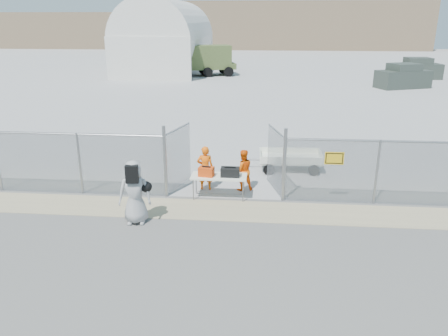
# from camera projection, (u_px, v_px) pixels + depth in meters

# --- Properties ---
(ground) EXTENTS (160.00, 160.00, 0.00)m
(ground) POSITION_uv_depth(u_px,v_px,m) (218.00, 224.00, 13.09)
(ground) COLOR #535353
(tarmac_inside) EXTENTS (160.00, 80.00, 0.01)m
(tarmac_inside) POSITION_uv_depth(u_px,v_px,m) (254.00, 69.00, 52.65)
(tarmac_inside) COLOR #A3A3A3
(tarmac_inside) RESTS_ON ground
(dirt_strip) EXTENTS (44.00, 1.60, 0.01)m
(dirt_strip) POSITION_uv_depth(u_px,v_px,m) (221.00, 210.00, 14.03)
(dirt_strip) COLOR tan
(dirt_strip) RESTS_ON ground
(distant_hills) EXTENTS (140.00, 6.00, 9.00)m
(distant_hills) POSITION_uv_depth(u_px,v_px,m) (285.00, 26.00, 84.68)
(distant_hills) COLOR #7F684F
(distant_hills) RESTS_ON ground
(chain_link_fence) EXTENTS (40.00, 0.20, 2.20)m
(chain_link_fence) POSITION_uv_depth(u_px,v_px,m) (224.00, 168.00, 14.62)
(chain_link_fence) COLOR gray
(chain_link_fence) RESTS_ON ground
(quonset_hangar) EXTENTS (9.00, 18.00, 8.00)m
(quonset_hangar) POSITION_uv_depth(u_px,v_px,m) (167.00, 35.00, 50.32)
(quonset_hangar) COLOR silver
(quonset_hangar) RESTS_ON ground
(folding_table) EXTENTS (1.89, 0.79, 0.80)m
(folding_table) POSITION_uv_depth(u_px,v_px,m) (219.00, 187.00, 14.92)
(folding_table) COLOR white
(folding_table) RESTS_ON ground
(orange_bag) EXTENTS (0.54, 0.41, 0.31)m
(orange_bag) POSITION_uv_depth(u_px,v_px,m) (206.00, 172.00, 14.71)
(orange_bag) COLOR #E8450F
(orange_bag) RESTS_ON folding_table
(black_duffel) EXTENTS (0.63, 0.37, 0.30)m
(black_duffel) POSITION_uv_depth(u_px,v_px,m) (230.00, 172.00, 14.68)
(black_duffel) COLOR black
(black_duffel) RESTS_ON folding_table
(security_worker_left) EXTENTS (0.61, 0.42, 1.61)m
(security_worker_left) POSITION_uv_depth(u_px,v_px,m) (205.00, 168.00, 15.52)
(security_worker_left) COLOR #FF630B
(security_worker_left) RESTS_ON ground
(security_worker_right) EXTENTS (0.87, 0.77, 1.50)m
(security_worker_right) POSITION_uv_depth(u_px,v_px,m) (243.00, 170.00, 15.48)
(security_worker_right) COLOR #FF630B
(security_worker_right) RESTS_ON ground
(visitor) EXTENTS (1.03, 0.74, 1.96)m
(visitor) POSITION_uv_depth(u_px,v_px,m) (135.00, 192.00, 12.91)
(visitor) COLOR #9C9C9C
(visitor) RESTS_ON ground
(utility_trailer) EXTENTS (3.26, 1.75, 0.78)m
(utility_trailer) POSITION_uv_depth(u_px,v_px,m) (290.00, 160.00, 17.71)
(utility_trailer) COLOR white
(utility_trailer) RESTS_ON ground
(military_truck) EXTENTS (7.07, 4.36, 3.17)m
(military_truck) POSITION_uv_depth(u_px,v_px,m) (204.00, 61.00, 46.33)
(military_truck) COLOR #4F5F2F
(military_truck) RESTS_ON ground
(parked_vehicle_near) EXTENTS (5.04, 3.66, 2.08)m
(parked_vehicle_near) POSITION_uv_depth(u_px,v_px,m) (403.00, 76.00, 38.32)
(parked_vehicle_near) COLOR #374039
(parked_vehicle_near) RESTS_ON ground
(parked_vehicle_mid) EXTENTS (4.68, 2.37, 2.06)m
(parked_vehicle_mid) POSITION_uv_depth(u_px,v_px,m) (417.00, 69.00, 44.22)
(parked_vehicle_mid) COLOR #374039
(parked_vehicle_mid) RESTS_ON ground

